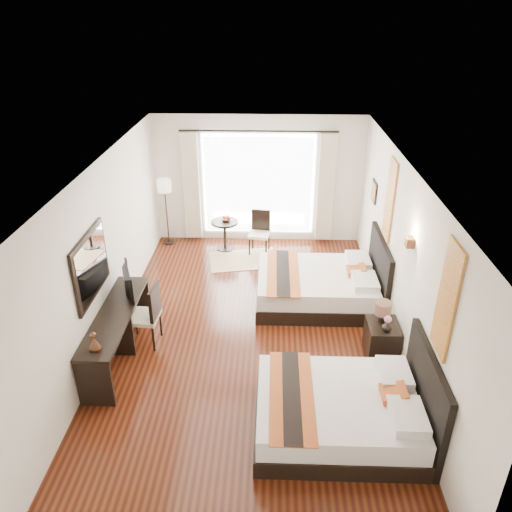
{
  "coord_description": "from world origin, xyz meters",
  "views": [
    {
      "loc": [
        0.31,
        -6.6,
        4.85
      ],
      "look_at": [
        0.06,
        0.47,
        1.23
      ],
      "focal_mm": 35.0,
      "sensor_mm": 36.0,
      "label": 1
    }
  ],
  "objects_px": {
    "bed_far": "(322,285)",
    "desk_chair": "(145,326)",
    "television": "(124,282)",
    "fruit_bowl": "(226,220)",
    "bed_near": "(345,411)",
    "vase": "(386,330)",
    "window_chair": "(259,240)",
    "console_desk": "(118,334)",
    "side_table": "(225,235)",
    "floor_lamp": "(165,190)",
    "nightstand": "(382,340)",
    "table_lamp": "(383,310)"
  },
  "relations": [
    {
      "from": "bed_far",
      "to": "desk_chair",
      "type": "height_order",
      "value": "bed_far"
    },
    {
      "from": "television",
      "to": "fruit_bowl",
      "type": "xyz_separation_m",
      "value": [
        1.29,
        3.18,
        -0.28
      ]
    },
    {
      "from": "bed_near",
      "to": "vase",
      "type": "xyz_separation_m",
      "value": [
        0.75,
        1.38,
        0.27
      ]
    },
    {
      "from": "window_chair",
      "to": "vase",
      "type": "bearing_deg",
      "value": 37.15
    },
    {
      "from": "television",
      "to": "desk_chair",
      "type": "height_order",
      "value": "television"
    },
    {
      "from": "bed_far",
      "to": "fruit_bowl",
      "type": "distance_m",
      "value": 2.82
    },
    {
      "from": "vase",
      "to": "console_desk",
      "type": "distance_m",
      "value": 4.0
    },
    {
      "from": "television",
      "to": "side_table",
      "type": "height_order",
      "value": "television"
    },
    {
      "from": "bed_far",
      "to": "side_table",
      "type": "relative_size",
      "value": 3.26
    },
    {
      "from": "floor_lamp",
      "to": "window_chair",
      "type": "xyz_separation_m",
      "value": [
        2.04,
        -0.38,
        -0.97
      ]
    },
    {
      "from": "bed_far",
      "to": "side_table",
      "type": "distance_m",
      "value": 2.79
    },
    {
      "from": "television",
      "to": "nightstand",
      "type": "bearing_deg",
      "value": -116.61
    },
    {
      "from": "fruit_bowl",
      "to": "bed_near",
      "type": "bearing_deg",
      "value": -69.33
    },
    {
      "from": "vase",
      "to": "fruit_bowl",
      "type": "relative_size",
      "value": 0.69
    },
    {
      "from": "bed_near",
      "to": "bed_far",
      "type": "relative_size",
      "value": 0.96
    },
    {
      "from": "fruit_bowl",
      "to": "window_chair",
      "type": "bearing_deg",
      "value": -10.35
    },
    {
      "from": "console_desk",
      "to": "television",
      "type": "height_order",
      "value": "television"
    },
    {
      "from": "floor_lamp",
      "to": "window_chair",
      "type": "distance_m",
      "value": 2.29
    },
    {
      "from": "bed_near",
      "to": "window_chair",
      "type": "height_order",
      "value": "bed_near"
    },
    {
      "from": "television",
      "to": "table_lamp",
      "type": "bearing_deg",
      "value": -115.66
    },
    {
      "from": "console_desk",
      "to": "desk_chair",
      "type": "bearing_deg",
      "value": 43.9
    },
    {
      "from": "bed_far",
      "to": "window_chair",
      "type": "height_order",
      "value": "bed_far"
    },
    {
      "from": "nightstand",
      "to": "console_desk",
      "type": "bearing_deg",
      "value": -177.99
    },
    {
      "from": "fruit_bowl",
      "to": "television",
      "type": "bearing_deg",
      "value": -112.11
    },
    {
      "from": "fruit_bowl",
      "to": "bed_far",
      "type": "bearing_deg",
      "value": -47.45
    },
    {
      "from": "bed_near",
      "to": "floor_lamp",
      "type": "relative_size",
      "value": 1.41
    },
    {
      "from": "table_lamp",
      "to": "console_desk",
      "type": "relative_size",
      "value": 0.18
    },
    {
      "from": "bed_far",
      "to": "nightstand",
      "type": "distance_m",
      "value": 1.72
    },
    {
      "from": "bed_far",
      "to": "table_lamp",
      "type": "distance_m",
      "value": 1.71
    },
    {
      "from": "console_desk",
      "to": "side_table",
      "type": "xyz_separation_m",
      "value": [
        1.28,
        3.7,
        -0.04
      ]
    },
    {
      "from": "bed_near",
      "to": "nightstand",
      "type": "bearing_deg",
      "value": 64.02
    },
    {
      "from": "vase",
      "to": "side_table",
      "type": "relative_size",
      "value": 0.22
    },
    {
      "from": "television",
      "to": "fruit_bowl",
      "type": "distance_m",
      "value": 3.45
    },
    {
      "from": "nightstand",
      "to": "television",
      "type": "distance_m",
      "value": 4.05
    },
    {
      "from": "nightstand",
      "to": "console_desk",
      "type": "xyz_separation_m",
      "value": [
        -3.99,
        -0.14,
        0.1
      ]
    },
    {
      "from": "nightstand",
      "to": "window_chair",
      "type": "height_order",
      "value": "window_chair"
    },
    {
      "from": "side_table",
      "to": "vase",
      "type": "bearing_deg",
      "value": -53.82
    },
    {
      "from": "bed_near",
      "to": "fruit_bowl",
      "type": "relative_size",
      "value": 10.0
    },
    {
      "from": "console_desk",
      "to": "television",
      "type": "xyz_separation_m",
      "value": [
        0.02,
        0.55,
        0.6
      ]
    },
    {
      "from": "table_lamp",
      "to": "vase",
      "type": "height_order",
      "value": "table_lamp"
    },
    {
      "from": "desk_chair",
      "to": "floor_lamp",
      "type": "bearing_deg",
      "value": -80.55
    },
    {
      "from": "bed_near",
      "to": "fruit_bowl",
      "type": "xyz_separation_m",
      "value": [
        -1.93,
        5.12,
        0.39
      ]
    },
    {
      "from": "side_table",
      "to": "window_chair",
      "type": "relative_size",
      "value": 0.73
    },
    {
      "from": "fruit_bowl",
      "to": "side_table",
      "type": "bearing_deg",
      "value": -131.14
    },
    {
      "from": "desk_chair",
      "to": "fruit_bowl",
      "type": "xyz_separation_m",
      "value": [
        0.97,
        3.41,
        0.38
      ]
    },
    {
      "from": "nightstand",
      "to": "window_chair",
      "type": "distance_m",
      "value": 3.98
    },
    {
      "from": "bed_near",
      "to": "console_desk",
      "type": "xyz_separation_m",
      "value": [
        -3.25,
        1.39,
        0.07
      ]
    },
    {
      "from": "bed_near",
      "to": "bed_far",
      "type": "distance_m",
      "value": 3.06
    },
    {
      "from": "vase",
      "to": "console_desk",
      "type": "height_order",
      "value": "console_desk"
    },
    {
      "from": "nightstand",
      "to": "fruit_bowl",
      "type": "distance_m",
      "value": 4.5
    }
  ]
}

